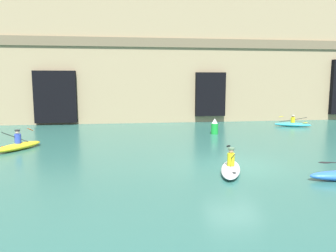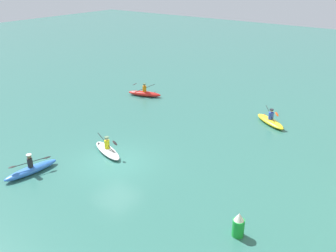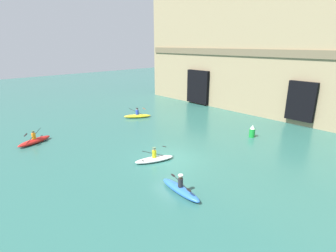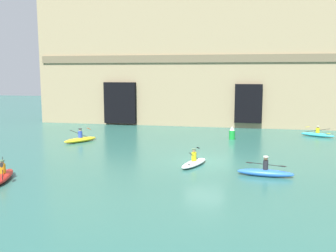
{
  "view_description": "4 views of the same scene",
  "coord_description": "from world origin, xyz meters",
  "px_view_note": "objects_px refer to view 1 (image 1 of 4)",
  "views": [
    {
      "loc": [
        -4.98,
        -14.14,
        3.9
      ],
      "look_at": [
        -2.39,
        5.09,
        1.17
      ],
      "focal_mm": 35.0,
      "sensor_mm": 36.0,
      "label": 1
    },
    {
      "loc": [
        13.53,
        14.05,
        10.55
      ],
      "look_at": [
        -2.7,
        1.83,
        1.85
      ],
      "focal_mm": 40.0,
      "sensor_mm": 36.0,
      "label": 2
    },
    {
      "loc": [
        12.91,
        -12.3,
        8.24
      ],
      "look_at": [
        -2.33,
        1.8,
        1.65
      ],
      "focal_mm": 28.0,
      "sensor_mm": 36.0,
      "label": 3
    },
    {
      "loc": [
        2.28,
        -23.95,
        5.84
      ],
      "look_at": [
        -3.16,
        3.58,
        1.77
      ],
      "focal_mm": 40.0,
      "sensor_mm": 36.0,
      "label": 4
    }
  ],
  "objects_px": {
    "kayak_yellow": "(18,146)",
    "marker_buoy": "(215,127)",
    "kayak_white": "(231,168)",
    "kayak_cyan": "(293,124)"
  },
  "relations": [
    {
      "from": "kayak_yellow",
      "to": "marker_buoy",
      "type": "bearing_deg",
      "value": -39.9
    },
    {
      "from": "kayak_white",
      "to": "kayak_cyan",
      "type": "height_order",
      "value": "kayak_white"
    },
    {
      "from": "kayak_yellow",
      "to": "kayak_cyan",
      "type": "xyz_separation_m",
      "value": [
        20.07,
        6.68,
        -0.03
      ]
    },
    {
      "from": "kayak_cyan",
      "to": "marker_buoy",
      "type": "xyz_separation_m",
      "value": [
        -7.61,
        -2.88,
        0.32
      ]
    },
    {
      "from": "kayak_yellow",
      "to": "kayak_cyan",
      "type": "distance_m",
      "value": 21.15
    },
    {
      "from": "kayak_cyan",
      "to": "kayak_white",
      "type": "bearing_deg",
      "value": -102.64
    },
    {
      "from": "kayak_white",
      "to": "marker_buoy",
      "type": "relative_size",
      "value": 2.63
    },
    {
      "from": "kayak_white",
      "to": "kayak_yellow",
      "type": "distance_m",
      "value": 12.05
    },
    {
      "from": "kayak_cyan",
      "to": "marker_buoy",
      "type": "relative_size",
      "value": 2.59
    },
    {
      "from": "kayak_white",
      "to": "kayak_yellow",
      "type": "bearing_deg",
      "value": -100.77
    }
  ]
}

